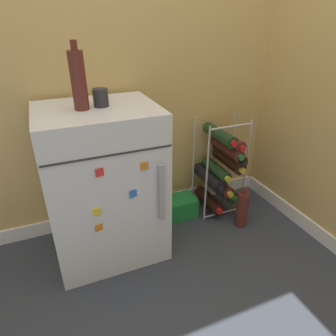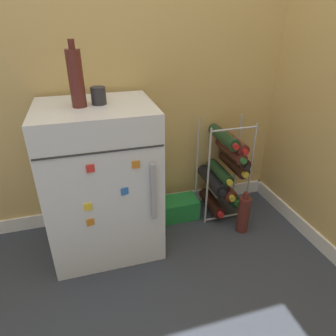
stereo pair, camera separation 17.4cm
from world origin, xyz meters
name	(u,v)px [view 2 (the right image)]	position (x,y,z in m)	size (l,w,h in m)	color
ground_plane	(161,263)	(0.00, 0.00, 0.00)	(14.00, 14.00, 0.00)	#333842
wall_back	(131,8)	(0.00, 0.56, 1.24)	(6.83, 0.07, 2.50)	tan
mini_fridge	(102,181)	(-0.25, 0.26, 0.41)	(0.57, 0.50, 0.83)	silver
wine_rack	(225,170)	(0.52, 0.35, 0.32)	(0.30, 0.32, 0.65)	#B2B2B7
soda_box	(176,208)	(0.20, 0.38, 0.07)	(0.29, 0.16, 0.13)	#1E7F38
fridge_top_cup	(99,96)	(-0.23, 0.27, 0.87)	(0.07, 0.07, 0.08)	#28282D
fridge_top_bottle	(76,78)	(-0.32, 0.25, 0.96)	(0.07, 0.07, 0.29)	#56231E
loose_bottle_floor	(243,214)	(0.56, 0.13, 0.12)	(0.07, 0.07, 0.28)	#56231E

